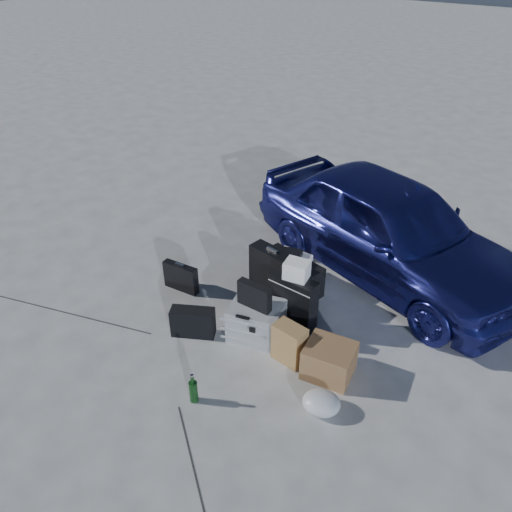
{
  "coord_description": "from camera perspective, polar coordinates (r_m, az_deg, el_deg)",
  "views": [
    {
      "loc": [
        2.57,
        -2.69,
        3.52
      ],
      "look_at": [
        -0.1,
        0.85,
        0.63
      ],
      "focal_mm": 35.0,
      "sensor_mm": 36.0,
      "label": 1
    }
  ],
  "objects": [
    {
      "name": "duffel_bag",
      "position": [
        5.79,
        3.99,
        -2.1
      ],
      "size": [
        0.81,
        0.46,
        0.38
      ],
      "primitive_type": "cube",
      "rotation": [
        0.0,
        0.0,
        -0.18
      ],
      "color": "black",
      "rests_on": "ground"
    },
    {
      "name": "flat_box_black",
      "position": [
        5.63,
        3.94,
        0.26
      ],
      "size": [
        0.3,
        0.25,
        0.05
      ],
      "primitive_type": "cube",
      "rotation": [
        0.0,
        0.0,
        0.31
      ],
      "color": "black",
      "rests_on": "flat_box_white"
    },
    {
      "name": "briefcase",
      "position": [
        5.83,
        -8.58,
        -2.42
      ],
      "size": [
        0.44,
        0.15,
        0.34
      ],
      "primitive_type": "cube",
      "rotation": [
        0.0,
        0.0,
        0.13
      ],
      "color": "black",
      "rests_on": "ground"
    },
    {
      "name": "suitcase_right",
      "position": [
        5.2,
        4.24,
        -5.25
      ],
      "size": [
        0.51,
        0.19,
        0.61
      ],
      "primitive_type": "cube",
      "rotation": [
        0.0,
        0.0,
        -0.02
      ],
      "color": "black",
      "rests_on": "ground"
    },
    {
      "name": "messenger_bag",
      "position": [
        5.2,
        -7.22,
        -7.5
      ],
      "size": [
        0.47,
        0.37,
        0.31
      ],
      "primitive_type": "cube",
      "rotation": [
        0.0,
        0.0,
        0.53
      ],
      "color": "black",
      "rests_on": "ground"
    },
    {
      "name": "flat_box_white",
      "position": [
        5.66,
        4.16,
        -0.25
      ],
      "size": [
        0.39,
        0.31,
        0.07
      ],
      "primitive_type": "cube",
      "rotation": [
        0.0,
        0.0,
        0.06
      ],
      "color": "white",
      "rests_on": "duffel_bag"
    },
    {
      "name": "cardboard_box",
      "position": [
        4.8,
        8.35,
        -11.73
      ],
      "size": [
        0.51,
        0.46,
        0.33
      ],
      "primitive_type": "cube",
      "rotation": [
        0.0,
        0.0,
        0.18
      ],
      "color": "brown",
      "rests_on": "ground"
    },
    {
      "name": "pelican_case",
      "position": [
        5.13,
        0.07,
        -7.4
      ],
      "size": [
        0.63,
        0.56,
        0.38
      ],
      "primitive_type": "cube",
      "rotation": [
        0.0,
        0.0,
        0.3
      ],
      "color": "#96989B",
      "rests_on": "ground"
    },
    {
      "name": "plastic_bag",
      "position": [
        4.54,
        7.48,
        -16.31
      ],
      "size": [
        0.42,
        0.39,
        0.19
      ],
      "primitive_type": "ellipsoid",
      "rotation": [
        0.0,
        0.0,
        0.4
      ],
      "color": "#BABEC2",
      "rests_on": "ground"
    },
    {
      "name": "car",
      "position": [
        6.07,
        14.88,
        3.16
      ],
      "size": [
        3.79,
        2.34,
        1.2
      ],
      "primitive_type": "imported",
      "rotation": [
        0.0,
        0.0,
        1.29
      ],
      "color": "navy",
      "rests_on": "ground"
    },
    {
      "name": "laptop_bag",
      "position": [
        4.92,
        -0.18,
        -4.57
      ],
      "size": [
        0.36,
        0.1,
        0.27
      ],
      "primitive_type": "cube",
      "rotation": [
        0.0,
        0.0,
        0.03
      ],
      "color": "black",
      "rests_on": "pelican_case"
    },
    {
      "name": "white_carton",
      "position": [
        4.97,
        4.68,
        -1.59
      ],
      "size": [
        0.27,
        0.23,
        0.19
      ],
      "primitive_type": "cube",
      "rotation": [
        0.0,
        0.0,
        0.21
      ],
      "color": "white",
      "rests_on": "suitcase_right"
    },
    {
      "name": "ground",
      "position": [
        5.12,
        -4.91,
        -10.48
      ],
      "size": [
        60.0,
        60.0,
        0.0
      ],
      "primitive_type": "plane",
      "color": "#BCBBB6",
      "rests_on": "ground"
    },
    {
      "name": "kraft_bag",
      "position": [
        4.86,
        3.84,
        -9.97
      ],
      "size": [
        0.32,
        0.21,
        0.41
      ],
      "primitive_type": "cube",
      "rotation": [
        0.0,
        0.0,
        -0.08
      ],
      "color": "#9E6E45",
      "rests_on": "ground"
    },
    {
      "name": "green_bottle",
      "position": [
        4.57,
        -7.19,
        -14.78
      ],
      "size": [
        0.09,
        0.09,
        0.31
      ],
      "primitive_type": "cylinder",
      "rotation": [
        0.0,
        0.0,
        0.18
      ],
      "color": "black",
      "rests_on": "ground"
    },
    {
      "name": "suitcase_left",
      "position": [
        5.5,
        1.8,
        -2.33
      ],
      "size": [
        0.54,
        0.24,
        0.67
      ],
      "primitive_type": "cube",
      "rotation": [
        0.0,
        0.0,
        -0.12
      ],
      "color": "black",
      "rests_on": "ground"
    }
  ]
}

